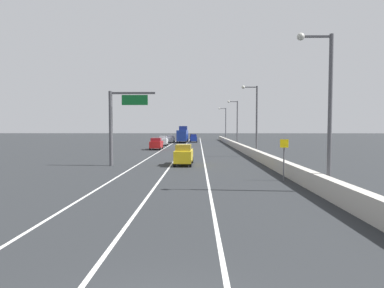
{
  "coord_description": "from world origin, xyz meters",
  "views": [
    {
      "loc": [
        0.8,
        -5.56,
        3.82
      ],
      "look_at": [
        -0.1,
        41.55,
        1.46
      ],
      "focal_mm": 30.15,
      "sensor_mm": 36.0,
      "label": 1
    }
  ],
  "objects_px": {
    "lamp_post_right_second": "(255,116)",
    "car_silver_1": "(171,139)",
    "lamp_post_right_third": "(236,120)",
    "lamp_post_right_fourth": "(225,122)",
    "lamp_post_right_near": "(326,101)",
    "car_red_3": "(156,144)",
    "car_yellow_4": "(184,155)",
    "overhead_sign_gantry": "(118,119)",
    "car_black_5": "(193,137)",
    "car_blue_0": "(194,138)",
    "speed_advisory_sign": "(284,156)",
    "box_truck": "(183,135)",
    "car_white_2": "(163,141)"
  },
  "relations": [
    {
      "from": "overhead_sign_gantry",
      "to": "car_blue_0",
      "type": "distance_m",
      "value": 53.76
    },
    {
      "from": "car_black_5",
      "to": "car_silver_1",
      "type": "bearing_deg",
      "value": -121.75
    },
    {
      "from": "lamp_post_right_third",
      "to": "car_yellow_4",
      "type": "bearing_deg",
      "value": -105.52
    },
    {
      "from": "lamp_post_right_third",
      "to": "car_white_2",
      "type": "xyz_separation_m",
      "value": [
        -15.31,
        3.5,
        -4.4
      ]
    },
    {
      "from": "lamp_post_right_near",
      "to": "lamp_post_right_third",
      "type": "height_order",
      "value": "same"
    },
    {
      "from": "lamp_post_right_fourth",
      "to": "car_black_5",
      "type": "distance_m",
      "value": 10.83
    },
    {
      "from": "car_blue_0",
      "to": "car_white_2",
      "type": "bearing_deg",
      "value": -112.09
    },
    {
      "from": "overhead_sign_gantry",
      "to": "box_truck",
      "type": "relative_size",
      "value": 0.76
    },
    {
      "from": "car_yellow_4",
      "to": "car_silver_1",
      "type": "bearing_deg",
      "value": 96.38
    },
    {
      "from": "car_red_3",
      "to": "lamp_post_right_fourth",
      "type": "bearing_deg",
      "value": 66.03
    },
    {
      "from": "lamp_post_right_near",
      "to": "car_red_3",
      "type": "bearing_deg",
      "value": 111.8
    },
    {
      "from": "lamp_post_right_near",
      "to": "car_blue_0",
      "type": "distance_m",
      "value": 66.89
    },
    {
      "from": "speed_advisory_sign",
      "to": "overhead_sign_gantry",
      "type": "bearing_deg",
      "value": 147.88
    },
    {
      "from": "car_black_5",
      "to": "box_truck",
      "type": "bearing_deg",
      "value": -104.31
    },
    {
      "from": "car_silver_1",
      "to": "car_black_5",
      "type": "distance_m",
      "value": 11.02
    },
    {
      "from": "lamp_post_right_third",
      "to": "car_yellow_4",
      "type": "xyz_separation_m",
      "value": [
        -9.21,
        -33.15,
        -4.36
      ]
    },
    {
      "from": "speed_advisory_sign",
      "to": "car_white_2",
      "type": "relative_size",
      "value": 0.69
    },
    {
      "from": "car_silver_1",
      "to": "box_truck",
      "type": "distance_m",
      "value": 3.46
    },
    {
      "from": "speed_advisory_sign",
      "to": "lamp_post_right_near",
      "type": "xyz_separation_m",
      "value": [
        1.32,
        -4.04,
        3.67
      ]
    },
    {
      "from": "overhead_sign_gantry",
      "to": "car_blue_0",
      "type": "height_order",
      "value": "overhead_sign_gantry"
    },
    {
      "from": "car_blue_0",
      "to": "car_silver_1",
      "type": "relative_size",
      "value": 0.97
    },
    {
      "from": "lamp_post_right_third",
      "to": "car_red_3",
      "type": "xyz_separation_m",
      "value": [
        -15.09,
        -9.69,
        -4.4
      ]
    },
    {
      "from": "lamp_post_right_second",
      "to": "car_silver_1",
      "type": "relative_size",
      "value": 2.19
    },
    {
      "from": "lamp_post_right_third",
      "to": "car_yellow_4",
      "type": "height_order",
      "value": "lamp_post_right_third"
    },
    {
      "from": "lamp_post_right_second",
      "to": "car_red_3",
      "type": "bearing_deg",
      "value": 137.1
    },
    {
      "from": "speed_advisory_sign",
      "to": "lamp_post_right_near",
      "type": "height_order",
      "value": "lamp_post_right_near"
    },
    {
      "from": "lamp_post_right_third",
      "to": "box_truck",
      "type": "distance_m",
      "value": 21.62
    },
    {
      "from": "lamp_post_right_third",
      "to": "car_blue_0",
      "type": "distance_m",
      "value": 21.68
    },
    {
      "from": "car_blue_0",
      "to": "car_yellow_4",
      "type": "bearing_deg",
      "value": -90.34
    },
    {
      "from": "overhead_sign_gantry",
      "to": "car_yellow_4",
      "type": "bearing_deg",
      "value": 6.59
    },
    {
      "from": "lamp_post_right_second",
      "to": "car_blue_0",
      "type": "bearing_deg",
      "value": 101.41
    },
    {
      "from": "lamp_post_right_second",
      "to": "car_red_3",
      "type": "distance_m",
      "value": 20.69
    },
    {
      "from": "lamp_post_right_third",
      "to": "lamp_post_right_fourth",
      "type": "height_order",
      "value": "same"
    },
    {
      "from": "lamp_post_right_near",
      "to": "car_blue_0",
      "type": "relative_size",
      "value": 2.26
    },
    {
      "from": "lamp_post_right_near",
      "to": "car_blue_0",
      "type": "xyz_separation_m",
      "value": [
        -8.69,
        66.18,
        -4.38
      ]
    },
    {
      "from": "lamp_post_right_third",
      "to": "lamp_post_right_fourth",
      "type": "relative_size",
      "value": 1.0
    },
    {
      "from": "car_red_3",
      "to": "car_white_2",
      "type": "bearing_deg",
      "value": 90.94
    },
    {
      "from": "speed_advisory_sign",
      "to": "lamp_post_right_second",
      "type": "bearing_deg",
      "value": 86.32
    },
    {
      "from": "overhead_sign_gantry",
      "to": "lamp_post_right_fourth",
      "type": "height_order",
      "value": "lamp_post_right_fourth"
    },
    {
      "from": "overhead_sign_gantry",
      "to": "car_white_2",
      "type": "bearing_deg",
      "value": 89.26
    },
    {
      "from": "speed_advisory_sign",
      "to": "car_black_5",
      "type": "xyz_separation_m",
      "value": [
        -7.66,
        70.77,
        -0.72
      ]
    },
    {
      "from": "car_red_3",
      "to": "box_truck",
      "type": "bearing_deg",
      "value": 83.11
    },
    {
      "from": "lamp_post_right_fourth",
      "to": "car_yellow_4",
      "type": "relative_size",
      "value": 2.04
    },
    {
      "from": "lamp_post_right_near",
      "to": "car_red_3",
      "type": "height_order",
      "value": "lamp_post_right_near"
    },
    {
      "from": "overhead_sign_gantry",
      "to": "car_black_5",
      "type": "height_order",
      "value": "overhead_sign_gantry"
    },
    {
      "from": "car_yellow_4",
      "to": "lamp_post_right_second",
      "type": "bearing_deg",
      "value": 47.38
    },
    {
      "from": "lamp_post_right_near",
      "to": "lamp_post_right_second",
      "type": "bearing_deg",
      "value": 90.18
    },
    {
      "from": "overhead_sign_gantry",
      "to": "car_red_3",
      "type": "distance_m",
      "value": 24.51
    },
    {
      "from": "lamp_post_right_second",
      "to": "car_blue_0",
      "type": "distance_m",
      "value": 43.81
    },
    {
      "from": "lamp_post_right_second",
      "to": "car_black_5",
      "type": "relative_size",
      "value": 1.98
    }
  ]
}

